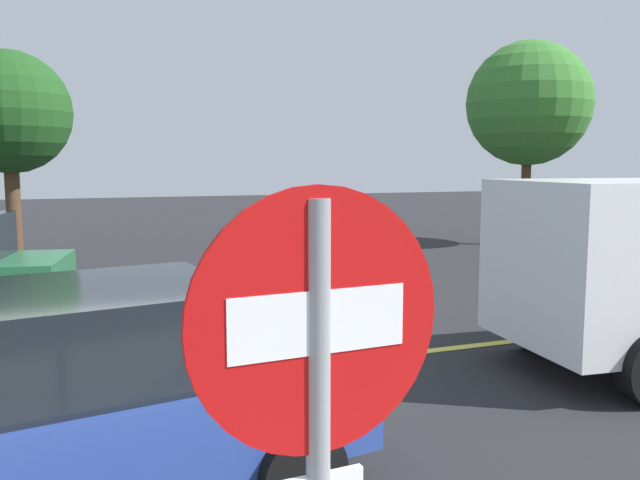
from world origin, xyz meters
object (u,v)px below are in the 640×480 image
Objects in this scene: car_blue_approaching at (53,403)px; tree_centre_verge at (8,113)px; stop_sign at (318,446)px; tree_left_verge at (529,104)px.

tree_centre_verge is (-1.03, 10.56, 2.62)m from car_blue_approaching.
car_blue_approaching is 0.97× the size of tree_centre_verge.
car_blue_approaching is at bearing -84.43° from tree_centre_verge.
tree_left_verge is (11.61, 14.01, 2.46)m from stop_sign.
car_blue_approaching is at bearing -138.28° from tree_left_verge.
stop_sign is at bearing -129.64° from tree_left_verge.
tree_left_verge is at bearing 41.72° from car_blue_approaching.
tree_centre_verge is at bearing -177.80° from tree_left_verge.
tree_left_verge is (12.42, 11.08, 3.27)m from car_blue_approaching.
tree_centre_verge reaches higher than stop_sign.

